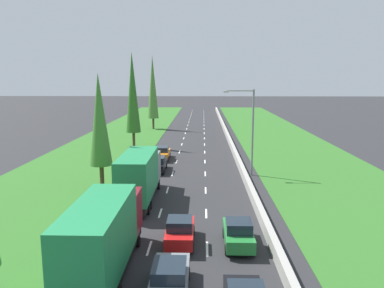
% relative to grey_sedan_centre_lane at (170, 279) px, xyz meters
% --- Properties ---
extents(ground_plane, '(300.00, 300.00, 0.00)m').
position_rel_grey_sedan_centre_lane_xyz_m(ground_plane, '(0.08, 43.97, -0.81)').
color(ground_plane, '#28282B').
rests_on(ground_plane, ground).
extents(grass_verge_left, '(14.00, 140.00, 0.04)m').
position_rel_grey_sedan_centre_lane_xyz_m(grass_verge_left, '(-12.57, 43.97, -0.79)').
color(grass_verge_left, '#2D6623').
rests_on(grass_verge_left, ground).
extents(grass_verge_right, '(14.00, 140.00, 0.04)m').
position_rel_grey_sedan_centre_lane_xyz_m(grass_verge_right, '(14.43, 43.97, -0.79)').
color(grass_verge_right, '#2D6623').
rests_on(grass_verge_right, ground).
extents(median_barrier, '(0.44, 120.00, 0.85)m').
position_rel_grey_sedan_centre_lane_xyz_m(median_barrier, '(5.78, 43.97, -0.39)').
color(median_barrier, '#9E9B93').
rests_on(median_barrier, ground).
extents(lane_markings, '(3.64, 116.00, 0.01)m').
position_rel_grey_sedan_centre_lane_xyz_m(lane_markings, '(0.08, 43.97, -0.81)').
color(lane_markings, white).
rests_on(lane_markings, ground).
extents(grey_sedan_centre_lane, '(1.82, 4.50, 1.64)m').
position_rel_grey_sedan_centre_lane_xyz_m(grey_sedan_centre_lane, '(0.00, 0.00, 0.00)').
color(grey_sedan_centre_lane, slate).
rests_on(grey_sedan_centre_lane, ground).
extents(green_box_truck_left_lane, '(2.46, 9.40, 4.18)m').
position_rel_grey_sedan_centre_lane_xyz_m(green_box_truck_left_lane, '(-3.50, 1.69, 1.37)').
color(green_box_truck_left_lane, black).
rests_on(green_box_truck_left_lane, ground).
extents(green_box_truck_left_lane_third, '(2.46, 9.40, 4.18)m').
position_rel_grey_sedan_centre_lane_xyz_m(green_box_truck_left_lane_third, '(-3.65, 13.81, 1.37)').
color(green_box_truck_left_lane_third, black).
rests_on(green_box_truck_left_lane_third, ground).
extents(black_sedan_left_lane, '(1.82, 4.50, 1.64)m').
position_rel_grey_sedan_centre_lane_xyz_m(black_sedan_left_lane, '(-3.42, 24.01, 0.00)').
color(black_sedan_left_lane, black).
rests_on(black_sedan_left_lane, ground).
extents(red_hatchback_centre_lane_third, '(1.74, 3.90, 1.72)m').
position_rel_grey_sedan_centre_lane_xyz_m(red_hatchback_centre_lane_third, '(0.16, 5.65, 0.02)').
color(red_hatchback_centre_lane_third, red).
rests_on(red_hatchback_centre_lane_third, ground).
extents(green_hatchback_right_lane, '(1.74, 3.90, 1.72)m').
position_rel_grey_sedan_centre_lane_xyz_m(green_hatchback_right_lane, '(3.72, 5.40, 0.02)').
color(green_hatchback_right_lane, '#237A33').
rests_on(green_hatchback_right_lane, ground).
extents(orange_sedan_left_lane, '(1.82, 4.50, 1.64)m').
position_rel_grey_sedan_centre_lane_xyz_m(orange_sedan_left_lane, '(-3.56, 30.14, 0.00)').
color(orange_sedan_left_lane, orange).
rests_on(orange_sedan_left_lane, ground).
extents(poplar_tree_second, '(2.07, 2.07, 10.61)m').
position_rel_grey_sedan_centre_lane_xyz_m(poplar_tree_second, '(-7.83, 17.54, 5.54)').
color(poplar_tree_second, '#4C3823').
rests_on(poplar_tree_second, ground).
extents(poplar_tree_third, '(2.15, 2.15, 13.88)m').
position_rel_grey_sedan_centre_lane_xyz_m(poplar_tree_third, '(-8.70, 38.87, 7.18)').
color(poplar_tree_third, '#4C3823').
rests_on(poplar_tree_third, ground).
extents(poplar_tree_fourth, '(2.16, 2.16, 14.49)m').
position_rel_grey_sedan_centre_lane_xyz_m(poplar_tree_fourth, '(-8.34, 58.62, 7.48)').
color(poplar_tree_fourth, '#4C3823').
rests_on(poplar_tree_fourth, ground).
extents(street_light_mast, '(3.20, 0.28, 9.00)m').
position_rel_grey_sedan_centre_lane_xyz_m(street_light_mast, '(6.36, 22.58, 4.42)').
color(street_light_mast, gray).
rests_on(street_light_mast, ground).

